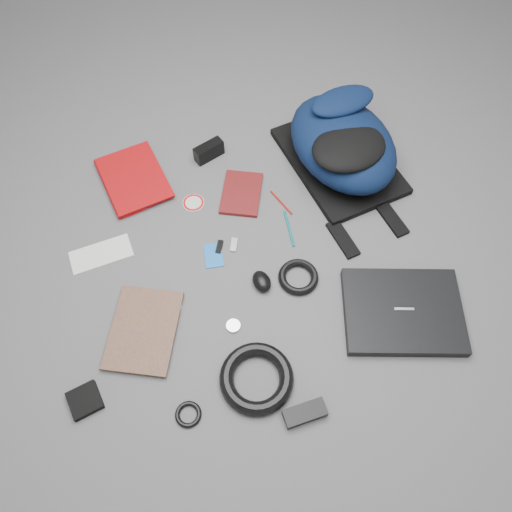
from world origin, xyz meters
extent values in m
plane|color=#4F4F51|center=(0.00, 0.00, 0.00)|extent=(4.00, 4.00, 0.00)
cube|color=black|center=(0.39, -0.30, 0.02)|extent=(0.42, 0.36, 0.04)
imported|color=maroon|center=(-0.45, 0.40, 0.02)|extent=(0.26, 0.32, 0.03)
imported|color=#AD630C|center=(-0.48, -0.13, 0.01)|extent=(0.28, 0.32, 0.02)
cube|color=silver|center=(-0.49, 0.14, 0.00)|extent=(0.21, 0.12, 0.00)
cube|color=#460D0D|center=(0.01, 0.27, 0.01)|extent=(0.19, 0.22, 0.01)
cube|color=black|center=(-0.06, 0.47, 0.03)|extent=(0.12, 0.08, 0.06)
cylinder|color=silver|center=(-0.16, 0.27, 0.00)|extent=(0.09, 0.09, 0.00)
cylinder|color=#0B6366|center=(0.14, 0.09, 0.00)|extent=(0.02, 0.14, 0.01)
cylinder|color=#9B140B|center=(0.14, 0.20, 0.00)|extent=(0.05, 0.12, 0.01)
cube|color=blue|center=(-0.13, 0.05, 0.00)|extent=(0.07, 0.10, 0.00)
cube|color=black|center=(-0.11, 0.07, 0.00)|extent=(0.04, 0.05, 0.01)
cube|color=silver|center=(-0.06, 0.07, 0.01)|extent=(0.04, 0.06, 0.01)
ellipsoid|color=black|center=(-0.01, -0.09, 0.02)|extent=(0.07, 0.09, 0.04)
cylinder|color=silver|center=(-0.29, -0.11, 0.01)|extent=(0.05, 0.05, 0.01)
cylinder|color=silver|center=(-0.12, -0.21, 0.01)|extent=(0.06, 0.06, 0.01)
torus|color=black|center=(0.11, -0.10, 0.01)|extent=(0.15, 0.15, 0.03)
cube|color=black|center=(0.01, -0.52, 0.01)|extent=(0.12, 0.06, 0.03)
torus|color=black|center=(-0.10, -0.39, 0.02)|extent=(0.24, 0.24, 0.04)
cube|color=black|center=(-0.58, -0.33, 0.01)|extent=(0.10, 0.10, 0.02)
torus|color=black|center=(-0.30, -0.44, 0.01)|extent=(0.08, 0.08, 0.01)
camera|label=1|loc=(-0.20, -0.78, 1.43)|focal=35.00mm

